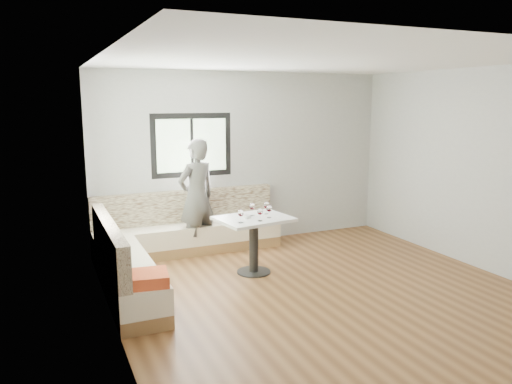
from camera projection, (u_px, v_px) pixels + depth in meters
room at (315, 179)px, 6.01m from camera, size 5.01×5.01×2.81m
banquette at (164, 246)px, 6.99m from camera, size 2.90×2.80×0.95m
table at (254, 231)px, 6.79m from camera, size 1.05×0.87×0.78m
person at (197, 197)px, 7.58m from camera, size 0.76×0.63×1.78m
olive_ramekin at (247, 217)px, 6.72m from camera, size 0.10×0.10×0.04m
wine_glass_a at (241, 213)px, 6.45m from camera, size 0.08×0.08×0.18m
wine_glass_b at (260, 212)px, 6.54m from camera, size 0.08×0.08×0.18m
wine_glass_c at (269, 209)px, 6.71m from camera, size 0.08×0.08×0.18m
wine_glass_d at (252, 207)px, 6.84m from camera, size 0.08×0.08×0.18m
wine_glass_e at (266, 205)px, 6.94m from camera, size 0.08×0.08×0.18m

